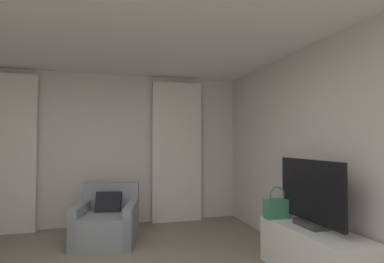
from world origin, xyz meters
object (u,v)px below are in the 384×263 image
(handbag_primary, at_px, (277,208))
(tv_console, at_px, (313,253))
(tv_flatscreen, at_px, (311,195))
(armchair, at_px, (107,223))

(handbag_primary, bearing_deg, tv_console, -74.33)
(tv_flatscreen, height_order, handbag_primary, tv_flatscreen)
(armchair, bearing_deg, tv_flatscreen, -41.09)
(armchair, height_order, handbag_primary, handbag_primary)
(tv_console, xyz_separation_m, handbag_primary, (-0.13, 0.47, 0.39))
(armchair, height_order, tv_flatscreen, tv_flatscreen)
(armchair, relative_size, handbag_primary, 2.71)
(handbag_primary, bearing_deg, armchair, 144.79)
(tv_console, height_order, handbag_primary, handbag_primary)
(tv_flatscreen, distance_m, handbag_primary, 0.50)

